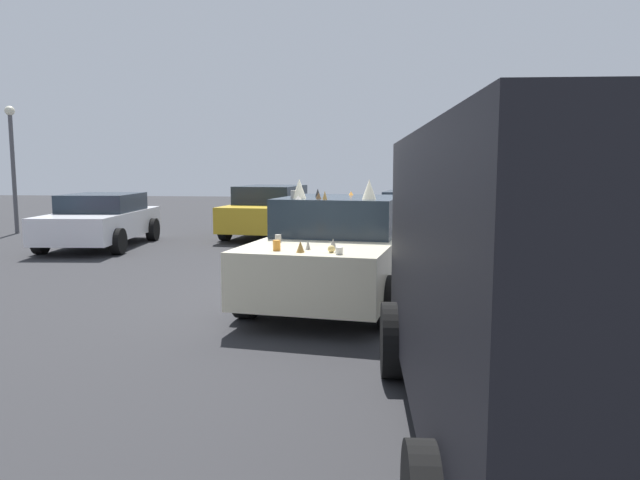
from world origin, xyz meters
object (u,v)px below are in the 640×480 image
at_px(parked_sedan_far_left, 272,210).
at_px(lot_lamp_post, 12,156).
at_px(art_car_decorated, 340,249).
at_px(parked_sedan_near_left, 416,216).
at_px(parked_sedan_far_right, 101,220).
at_px(parked_van_row_back_far, 566,277).

xyz_separation_m(parked_sedan_far_left, lot_lamp_post, (-0.31, 7.74, 1.59)).
bearing_deg(art_car_decorated, lot_lamp_post, -118.83).
bearing_deg(parked_sedan_near_left, parked_sedan_far_left, -93.22).
xyz_separation_m(art_car_decorated, lot_lamp_post, (7.77, 10.40, 1.56)).
distance_m(art_car_decorated, parked_sedan_far_left, 8.50).
xyz_separation_m(parked_sedan_far_right, parked_sedan_far_left, (2.83, -3.77, 0.06)).
xyz_separation_m(art_car_decorated, parked_sedan_far_right, (5.24, 6.43, -0.09)).
height_order(parked_van_row_back_far, parked_sedan_far_left, parked_van_row_back_far).
bearing_deg(lot_lamp_post, parked_sedan_far_right, -122.44).
distance_m(parked_sedan_far_left, parked_sedan_near_left, 4.16).
distance_m(parked_sedan_near_left, lot_lamp_post, 11.96).
distance_m(parked_sedan_far_right, parked_sedan_near_left, 8.14).
xyz_separation_m(parked_van_row_back_far, parked_sedan_near_left, (11.99, 0.51, -0.58)).
bearing_deg(parked_van_row_back_far, art_car_decorated, 19.41).
bearing_deg(parked_sedan_far_left, parked_sedan_near_left, -94.02).
relative_size(parked_sedan_far_right, parked_sedan_near_left, 1.02).
bearing_deg(lot_lamp_post, parked_sedan_far_left, -87.72).
xyz_separation_m(parked_sedan_near_left, lot_lamp_post, (0.44, 11.83, 1.65)).
relative_size(parked_van_row_back_far, parked_sedan_near_left, 1.18).
bearing_deg(parked_sedan_far_right, parked_sedan_far_left, 121.70).
distance_m(parked_van_row_back_far, parked_sedan_far_right, 12.99).
bearing_deg(parked_sedan_near_left, lot_lamp_post, -85.00).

